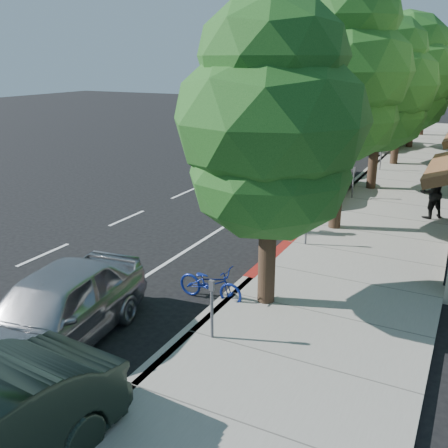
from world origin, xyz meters
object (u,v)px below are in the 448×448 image
Objects in this scene: street_tree_0 at (271,125)px; bicycle at (210,283)px; white_pickup at (382,138)px; pedestrian at (432,193)px; silver_suv at (316,180)px; street_tree_4 at (417,80)px; cyclist at (278,211)px; street_tree_2 at (380,86)px; street_tree_1 at (345,75)px; dark_sedan at (315,165)px; street_tree_5 at (427,77)px; near_car_a at (54,310)px; dark_suv_far at (385,126)px; street_tree_3 at (403,76)px.

street_tree_0 is 4.00m from bicycle.
white_pickup is 15.07m from pedestrian.
silver_suv is 2.84× the size of pedestrian.
cyclist is at bearing -94.60° from street_tree_4.
street_tree_0 is 1.31× the size of silver_suv.
street_tree_0 reaches higher than silver_suv.
street_tree_0 is at bearing -90.00° from street_tree_2.
street_tree_1 is 1.09× the size of street_tree_2.
bicycle is (-1.30, -0.32, -3.77)m from street_tree_0.
silver_suv is (-0.59, 10.32, 0.28)m from bicycle.
dark_sedan is (-2.90, 13.21, -3.54)m from street_tree_0.
street_tree_5 is 30.59m from bicycle.
near_car_a is at bearing -96.41° from street_tree_4.
white_pickup is at bearing -4.56° from cyclist.
dark_suv_far is (-0.96, 24.61, -0.09)m from cyclist.
white_pickup is at bearing 79.92° from near_car_a.
street_tree_1 reaches higher than street_tree_0.
dark_suv_far is at bearing 104.90° from white_pickup.
near_car_a is at bearing -95.27° from street_tree_5.
pedestrian is (4.27, 3.81, 0.24)m from cyclist.
dark_suv_far is (-1.21, 29.68, 0.30)m from bicycle.
cyclist is at bearing -90.66° from silver_suv.
dark_sedan is 0.94× the size of dark_suv_far.
dark_suv_far is at bearing 102.49° from street_tree_3.
street_tree_0 reaches higher than cyclist.
dark_suv_far is (-2.51, 23.36, -4.30)m from street_tree_1.
street_tree_2 is at bearing 90.00° from street_tree_1.
pedestrian reaches higher than near_car_a.
street_tree_3 is 9.12m from silver_suv.
street_tree_1 is 6.03m from street_tree_2.
cyclist is (-1.55, -1.26, -4.21)m from street_tree_1.
street_tree_1 reaches higher than street_tree_5.
street_tree_2 is 6.00m from street_tree_3.
street_tree_0 is 0.94× the size of street_tree_2.
cyclist is 0.32× the size of white_pickup.
street_tree_1 is 18.02m from street_tree_4.
silver_suv is 1.10× the size of near_car_a.
dark_sedan is 0.80× the size of white_pickup.
street_tree_1 is at bearing -55.51° from cyclist.
near_car_a is (-1.54, -8.24, -0.02)m from cyclist.
near_car_a is (-3.09, -15.50, -3.63)m from street_tree_2.
street_tree_2 is 11.71m from white_pickup.
street_tree_4 is (0.00, 18.00, -0.78)m from street_tree_1.
bicycle is 9.76m from pedestrian.
silver_suv is at bearing -85.39° from white_pickup.
silver_suv is 1.27× the size of dark_sedan.
near_car_a is at bearing -98.18° from street_tree_3.
street_tree_3 is 6.89m from dark_sedan.
street_tree_3 is 6.01m from street_tree_4.
pedestrian is (5.81, 12.05, 0.26)m from near_car_a.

